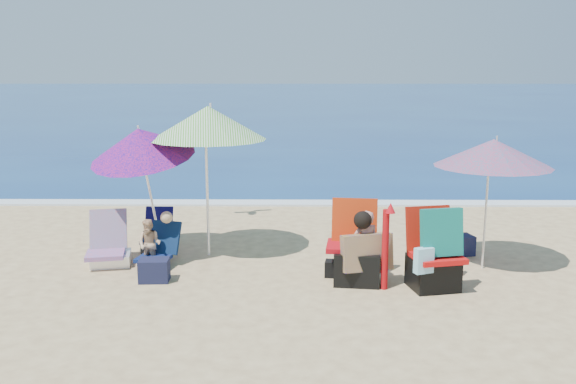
{
  "coord_description": "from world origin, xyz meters",
  "views": [
    {
      "loc": [
        -0.22,
        -7.76,
        2.9
      ],
      "look_at": [
        -0.3,
        1.0,
        1.1
      ],
      "focal_mm": 39.06,
      "sensor_mm": 36.0,
      "label": 1
    }
  ],
  "objects_px": {
    "chair_navy": "(158,238)",
    "chair_rainbow": "(109,251)",
    "person_center": "(365,248)",
    "camp_chair_right": "(434,259)",
    "umbrella_turquoise": "(493,153)",
    "camp_chair_left": "(356,258)",
    "furled_umbrella": "(386,242)",
    "umbrella_striped": "(208,123)",
    "person_left": "(153,243)",
    "umbrella_blue": "(141,143)"
  },
  "relations": [
    {
      "from": "umbrella_turquoise",
      "to": "person_center",
      "type": "bearing_deg",
      "value": -158.14
    },
    {
      "from": "umbrella_striped",
      "to": "person_center",
      "type": "relative_size",
      "value": 2.33
    },
    {
      "from": "chair_navy",
      "to": "person_center",
      "type": "distance_m",
      "value": 3.54
    },
    {
      "from": "camp_chair_left",
      "to": "person_center",
      "type": "relative_size",
      "value": 1.09
    },
    {
      "from": "furled_umbrella",
      "to": "chair_navy",
      "type": "height_order",
      "value": "furled_umbrella"
    },
    {
      "from": "umbrella_striped",
      "to": "umbrella_blue",
      "type": "relative_size",
      "value": 1.09
    },
    {
      "from": "umbrella_turquoise",
      "to": "person_left",
      "type": "relative_size",
      "value": 2.62
    },
    {
      "from": "camp_chair_right",
      "to": "person_left",
      "type": "bearing_deg",
      "value": 167.65
    },
    {
      "from": "person_left",
      "to": "umbrella_striped",
      "type": "bearing_deg",
      "value": 42.48
    },
    {
      "from": "umbrella_turquoise",
      "to": "camp_chair_left",
      "type": "height_order",
      "value": "umbrella_turquoise"
    },
    {
      "from": "furled_umbrella",
      "to": "camp_chair_left",
      "type": "bearing_deg",
      "value": 137.23
    },
    {
      "from": "umbrella_striped",
      "to": "furled_umbrella",
      "type": "bearing_deg",
      "value": -32.06
    },
    {
      "from": "umbrella_striped",
      "to": "umbrella_turquoise",
      "type": "bearing_deg",
      "value": -7.73
    },
    {
      "from": "chair_navy",
      "to": "camp_chair_right",
      "type": "distance_m",
      "value": 4.41
    },
    {
      "from": "umbrella_turquoise",
      "to": "camp_chair_right",
      "type": "relative_size",
      "value": 1.89
    },
    {
      "from": "camp_chair_left",
      "to": "camp_chair_right",
      "type": "bearing_deg",
      "value": -17.33
    },
    {
      "from": "chair_rainbow",
      "to": "camp_chair_right",
      "type": "relative_size",
      "value": 0.74
    },
    {
      "from": "furled_umbrella",
      "to": "camp_chair_left",
      "type": "height_order",
      "value": "furled_umbrella"
    },
    {
      "from": "umbrella_blue",
      "to": "chair_rainbow",
      "type": "xyz_separation_m",
      "value": [
        -0.45,
        -0.37,
        -1.54
      ]
    },
    {
      "from": "furled_umbrella",
      "to": "person_left",
      "type": "bearing_deg",
      "value": 164.98
    },
    {
      "from": "umbrella_turquoise",
      "to": "furled_umbrella",
      "type": "relative_size",
      "value": 1.79
    },
    {
      "from": "camp_chair_left",
      "to": "camp_chair_right",
      "type": "height_order",
      "value": "camp_chair_right"
    },
    {
      "from": "camp_chair_left",
      "to": "person_center",
      "type": "bearing_deg",
      "value": -33.88
    },
    {
      "from": "camp_chair_left",
      "to": "camp_chair_right",
      "type": "distance_m",
      "value": 1.04
    },
    {
      "from": "chair_navy",
      "to": "chair_rainbow",
      "type": "relative_size",
      "value": 0.76
    },
    {
      "from": "umbrella_blue",
      "to": "camp_chair_left",
      "type": "distance_m",
      "value": 3.58
    },
    {
      "from": "person_left",
      "to": "chair_navy",
      "type": "bearing_deg",
      "value": 98.68
    },
    {
      "from": "umbrella_striped",
      "to": "chair_rainbow",
      "type": "height_order",
      "value": "umbrella_striped"
    },
    {
      "from": "umbrella_blue",
      "to": "person_left",
      "type": "distance_m",
      "value": 1.5
    },
    {
      "from": "person_center",
      "to": "camp_chair_right",
      "type": "bearing_deg",
      "value": -14.76
    },
    {
      "from": "furled_umbrella",
      "to": "camp_chair_right",
      "type": "height_order",
      "value": "furled_umbrella"
    },
    {
      "from": "chair_navy",
      "to": "person_center",
      "type": "bearing_deg",
      "value": -27.09
    },
    {
      "from": "umbrella_striped",
      "to": "umbrella_blue",
      "type": "height_order",
      "value": "umbrella_striped"
    },
    {
      "from": "chair_rainbow",
      "to": "camp_chair_left",
      "type": "relative_size",
      "value": 0.76
    },
    {
      "from": "umbrella_striped",
      "to": "chair_rainbow",
      "type": "relative_size",
      "value": 2.81
    },
    {
      "from": "chair_navy",
      "to": "furled_umbrella",
      "type": "bearing_deg",
      "value": -28.78
    },
    {
      "from": "furled_umbrella",
      "to": "person_left",
      "type": "height_order",
      "value": "furled_umbrella"
    },
    {
      "from": "umbrella_blue",
      "to": "camp_chair_right",
      "type": "bearing_deg",
      "value": -18.54
    },
    {
      "from": "umbrella_striped",
      "to": "chair_rainbow",
      "type": "xyz_separation_m",
      "value": [
        -1.43,
        -0.52,
        -1.83
      ]
    },
    {
      "from": "chair_rainbow",
      "to": "person_center",
      "type": "xyz_separation_m",
      "value": [
        3.67,
        -0.78,
        0.28
      ]
    },
    {
      "from": "chair_rainbow",
      "to": "chair_navy",
      "type": "bearing_deg",
      "value": 57.15
    },
    {
      "from": "umbrella_striped",
      "to": "umbrella_blue",
      "type": "distance_m",
      "value": 1.04
    },
    {
      "from": "camp_chair_right",
      "to": "umbrella_turquoise",
      "type": "bearing_deg",
      "value": 44.53
    },
    {
      "from": "umbrella_turquoise",
      "to": "umbrella_striped",
      "type": "height_order",
      "value": "umbrella_striped"
    },
    {
      "from": "umbrella_turquoise",
      "to": "chair_rainbow",
      "type": "relative_size",
      "value": 2.56
    },
    {
      "from": "person_left",
      "to": "chair_rainbow",
      "type": "bearing_deg",
      "value": 166.65
    },
    {
      "from": "umbrella_striped",
      "to": "person_left",
      "type": "xyz_separation_m",
      "value": [
        -0.75,
        -0.69,
        -1.66
      ]
    },
    {
      "from": "umbrella_blue",
      "to": "chair_navy",
      "type": "bearing_deg",
      "value": 79.32
    },
    {
      "from": "umbrella_turquoise",
      "to": "furled_umbrella",
      "type": "height_order",
      "value": "umbrella_turquoise"
    },
    {
      "from": "umbrella_turquoise",
      "to": "umbrella_striped",
      "type": "distance_m",
      "value": 4.15
    }
  ]
}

